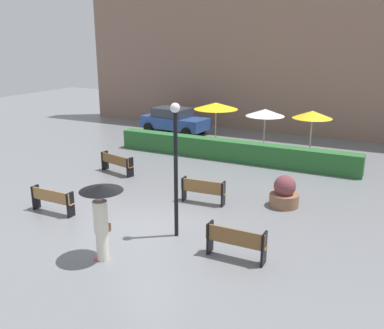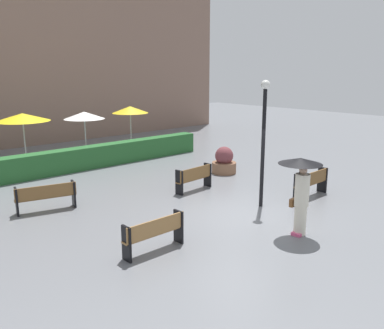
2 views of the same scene
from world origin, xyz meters
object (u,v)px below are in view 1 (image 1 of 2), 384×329
object	(u,v)px
pedestrian_with_umbrella	(101,209)
patio_umbrella_white	(265,113)
planter_pot	(284,193)
bench_mid_center	(203,190)
bench_near_left	(52,199)
bench_near_right	(236,241)
bench_far_left	(116,162)
patio_umbrella_yellow_far	(312,115)
lamp_post	(176,157)
parked_car	(174,120)
patio_umbrella_yellow	(216,106)

from	to	relation	value
pedestrian_with_umbrella	patio_umbrella_white	world-z (taller)	patio_umbrella_white
planter_pot	patio_umbrella_white	size ratio (longest dim) A/B	0.49
bench_mid_center	pedestrian_with_umbrella	xyz separation A→B (m)	(-0.66, -4.79, 0.91)
bench_near_left	bench_near_right	size ratio (longest dim) A/B	1.02
bench_far_left	patio_umbrella_yellow_far	xyz separation A→B (m)	(7.10, 5.84, 1.75)
lamp_post	patio_umbrella_white	bearing A→B (deg)	93.28
bench_near_left	patio_umbrella_white	distance (m)	11.61
bench_mid_center	bench_far_left	bearing A→B (deg)	163.13
bench_near_left	lamp_post	distance (m)	4.97
patio_umbrella_yellow_far	parked_car	xyz separation A→B (m)	(-8.91, 2.63, -1.43)
bench_near_right	patio_umbrella_yellow	bearing A→B (deg)	116.14
patio_umbrella_white	parked_car	distance (m)	7.00
lamp_post	bench_near_right	bearing A→B (deg)	-14.50
bench_far_left	bench_near_left	xyz separation A→B (m)	(0.72, -4.57, 0.00)
bench_far_left	lamp_post	xyz separation A→B (m)	(5.29, -4.18, 1.94)
bench_near_right	patio_umbrella_yellow_far	world-z (taller)	patio_umbrella_yellow_far
bench_mid_center	bench_near_right	world-z (taller)	bench_near_right
lamp_post	parked_car	distance (m)	14.60
patio_umbrella_yellow	planter_pot	bearing A→B (deg)	-50.73
planter_pot	patio_umbrella_white	xyz separation A→B (m)	(-2.85, 6.65, 1.63)
bench_far_left	parked_car	distance (m)	8.67
bench_mid_center	bench_near_left	distance (m)	5.18
pedestrian_with_umbrella	patio_umbrella_yellow_far	xyz separation A→B (m)	(2.88, 12.11, 0.82)
bench_near_right	lamp_post	size ratio (longest dim) A/B	0.41
bench_near_left	patio_umbrella_yellow_far	distance (m)	12.33
planter_pot	bench_far_left	bearing A→B (deg)	176.74
pedestrian_with_umbrella	bench_near_left	bearing A→B (deg)	154.07
bench_mid_center	patio_umbrella_yellow	distance (m)	8.73
bench_near_left	parked_car	xyz separation A→B (m)	(-2.54, 13.05, 0.31)
bench_mid_center	planter_pot	xyz separation A→B (m)	(2.66, 1.05, -0.04)
bench_near_left	pedestrian_with_umbrella	xyz separation A→B (m)	(3.50, -1.70, 0.92)
pedestrian_with_umbrella	planter_pot	bearing A→B (deg)	60.39
lamp_post	bench_far_left	bearing A→B (deg)	141.66
patio_umbrella_yellow	bench_near_left	bearing A→B (deg)	-95.81
bench_near_left	lamp_post	size ratio (longest dim) A/B	0.42
bench_mid_center	patio_umbrella_white	distance (m)	7.87
bench_far_left	bench_near_right	distance (m)	8.76
patio_umbrella_white	patio_umbrella_yellow_far	xyz separation A→B (m)	(2.41, -0.38, 0.14)
patio_umbrella_yellow	patio_umbrella_yellow_far	bearing A→B (deg)	-7.44
lamp_post	patio_umbrella_white	distance (m)	10.42
bench_near_right	patio_umbrella_yellow_far	xyz separation A→B (m)	(-0.28, 10.56, 1.72)
bench_far_left	planter_pot	size ratio (longest dim) A/B	1.62
lamp_post	patio_umbrella_yellow	distance (m)	11.25
lamp_post	parked_car	bearing A→B (deg)	119.28
bench_far_left	planter_pot	xyz separation A→B (m)	(7.54, -0.43, -0.02)
parked_car	bench_near_left	bearing A→B (deg)	-79.00
bench_near_left	patio_umbrella_yellow_far	size ratio (longest dim) A/B	0.69
patio_umbrella_white	lamp_post	bearing A→B (deg)	-86.72
planter_pot	patio_umbrella_yellow	size ratio (longest dim) A/B	0.47
lamp_post	patio_umbrella_white	size ratio (longest dim) A/B	1.74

